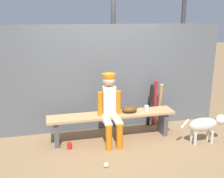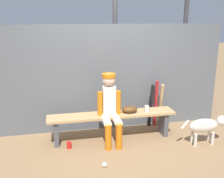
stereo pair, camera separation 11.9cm
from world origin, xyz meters
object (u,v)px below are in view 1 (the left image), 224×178
Objects in this scene: bat_aluminum_black at (150,105)px; baseball at (106,165)px; player_seated at (111,106)px; bat_wood_tan at (159,105)px; bat_aluminum_red at (155,103)px; cup_on_bench at (146,108)px; baseball_glove at (129,109)px; dugout_bench at (112,120)px; cup_on_ground at (70,146)px; dog at (206,124)px.

bat_aluminum_black reaches higher than baseball.
player_seated reaches higher than baseball.
bat_wood_tan is 1.89m from baseball.
player_seated is 1.15m from bat_aluminum_red.
bat_aluminum_red reaches higher than cup_on_bench.
baseball is 1.36m from cup_on_bench.
baseball_glove is 2.55× the size of cup_on_bench.
player_seated is 0.70m from cup_on_bench.
baseball_glove is 0.64m from bat_aluminum_black.
dugout_bench is at bearing -157.35° from bat_aluminum_black.
baseball is at bearing -107.79° from player_seated.
cup_on_ground is (-0.72, -0.09, -0.60)m from player_seated.
baseball is (-1.15, -1.24, -0.40)m from bat_aluminum_black.
bat_aluminum_red is 0.10m from bat_wood_tan.
bat_aluminum_black is 11.96× the size of baseball.
dog is at bearing -18.66° from dugout_bench.
bat_wood_tan is 11.87× the size of baseball.
bat_wood_tan reaches higher than baseball.
cup_on_bench reaches higher than dugout_bench.
dugout_bench is 0.99m from baseball.
baseball is 0.09× the size of dog.
player_seated is 10.91× the size of cup_on_bench.
dog is (2.30, -0.31, 0.28)m from cup_on_ground.
cup_on_ground is 2.34m from dog.
player_seated reaches higher than cup_on_ground.
cup_on_ground is at bearing -165.31° from dugout_bench.
dugout_bench is 1.04m from bat_aluminum_red.
bat_aluminum_black is at bearing 60.07° from cup_on_bench.
bat_aluminum_red is (0.11, 0.04, 0.03)m from bat_aluminum_black.
player_seated is at bearing 165.67° from dog.
player_seated is 1.42× the size of dog.
bat_aluminum_black reaches higher than baseball_glove.
bat_aluminum_red is at bearing 17.33° from bat_aluminum_black.
bat_wood_tan is 1.01m from dog.
bat_aluminum_black is 0.45m from cup_on_bench.
dugout_bench is at bearing 180.00° from baseball_glove.
baseball_glove is (0.37, 0.11, -0.12)m from player_seated.
baseball is (-0.25, -0.77, -0.62)m from player_seated.
bat_aluminum_red is 0.53m from cup_on_bench.
bat_aluminum_black is 1.74m from baseball.
dugout_bench is 0.36m from baseball_glove.
baseball_glove is 1.33m from dog.
baseball_glove is 0.76m from bat_aluminum_red.
dugout_bench is 2.56× the size of bat_wood_tan.
bat_aluminum_red reaches higher than dugout_bench.
bat_wood_tan is (0.09, -0.02, -0.03)m from bat_aluminum_red.
dugout_bench is 20.43× the size of cup_on_ground.
cup_on_ground is (-1.73, -0.59, -0.41)m from bat_aluminum_red.
dugout_bench is 1.87× the size of player_seated.
bat_aluminum_red reaches higher than bat_wood_tan.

